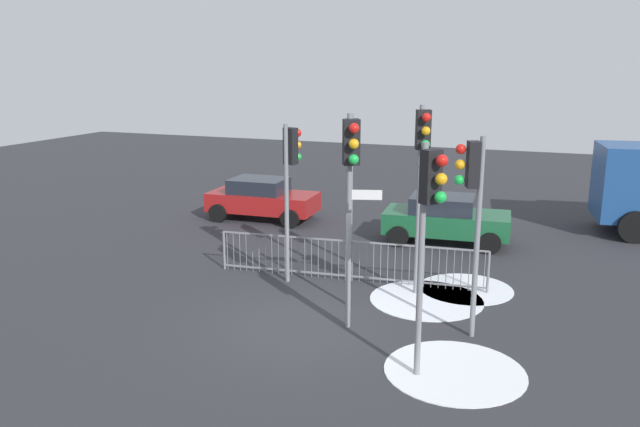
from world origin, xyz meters
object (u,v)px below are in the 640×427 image
at_px(traffic_light_rear_left, 351,175).
at_px(traffic_light_mid_left, 351,161).
at_px(traffic_light_mid_right, 422,159).
at_px(traffic_light_foreground_left, 429,210).
at_px(car_red_trailing, 262,198).
at_px(direction_sign_post, 351,236).
at_px(car_green_mid, 445,218).
at_px(traffic_light_rear_right, 472,192).
at_px(traffic_light_foreground_right, 290,167).

distance_m(traffic_light_rear_left, traffic_light_mid_left, 2.95).
distance_m(traffic_light_mid_left, traffic_light_mid_right, 1.84).
relative_size(traffic_light_foreground_left, car_red_trailing, 1.08).
height_order(traffic_light_mid_right, direction_sign_post, traffic_light_mid_right).
height_order(traffic_light_mid_right, car_green_mid, traffic_light_mid_right).
distance_m(traffic_light_mid_left, traffic_light_rear_right, 3.94).
height_order(traffic_light_mid_left, traffic_light_rear_right, traffic_light_mid_left).
xyz_separation_m(traffic_light_rear_left, direction_sign_post, (-0.41, 1.33, -1.63)).
height_order(traffic_light_rear_right, traffic_light_foreground_right, traffic_light_rear_right).
relative_size(traffic_light_foreground_right, car_red_trailing, 1.04).
xyz_separation_m(traffic_light_mid_right, traffic_light_foreground_right, (-3.27, -0.04, -0.38)).
distance_m(traffic_light_foreground_left, car_red_trailing, 12.57).
bearing_deg(car_green_mid, traffic_light_rear_left, -100.04).
xyz_separation_m(traffic_light_rear_right, traffic_light_foreground_right, (-4.69, 1.92, -0.07)).
height_order(traffic_light_rear_left, traffic_light_foreground_left, traffic_light_rear_left).
height_order(traffic_light_rear_right, direction_sign_post, traffic_light_rear_right).
relative_size(traffic_light_rear_right, direction_sign_post, 1.39).
height_order(traffic_light_rear_left, traffic_light_rear_right, traffic_light_rear_left).
distance_m(traffic_light_mid_left, car_red_trailing, 7.63).
distance_m(traffic_light_rear_right, car_green_mid, 7.37).
bearing_deg(car_red_trailing, traffic_light_rear_left, -56.30).
distance_m(traffic_light_foreground_right, car_green_mid, 6.19).
bearing_deg(car_red_trailing, traffic_light_foreground_right, -60.26).
bearing_deg(traffic_light_foreground_left, traffic_light_mid_right, -128.84).
height_order(traffic_light_foreground_right, direction_sign_post, traffic_light_foreground_right).
xyz_separation_m(traffic_light_rear_left, traffic_light_foreground_left, (1.88, -1.54, -0.22)).
xyz_separation_m(traffic_light_foreground_left, car_green_mid, (-1.18, 8.90, -2.31)).
xyz_separation_m(traffic_light_mid_left, car_green_mid, (1.60, 4.55, -2.35)).
height_order(traffic_light_mid_left, traffic_light_mid_right, traffic_light_mid_right).
height_order(direction_sign_post, car_red_trailing, direction_sign_post).
height_order(traffic_light_rear_left, car_green_mid, traffic_light_rear_left).
height_order(traffic_light_mid_right, traffic_light_foreground_right, traffic_light_mid_right).
height_order(traffic_light_mid_left, car_green_mid, traffic_light_mid_left).
height_order(direction_sign_post, car_green_mid, direction_sign_post).
bearing_deg(car_green_mid, direction_sign_post, -105.06).
relative_size(traffic_light_rear_left, traffic_light_mid_right, 0.99).
relative_size(traffic_light_foreground_left, traffic_light_rear_right, 1.02).
bearing_deg(car_green_mid, traffic_light_mid_right, -92.24).
relative_size(traffic_light_rear_right, traffic_light_mid_right, 0.91).
bearing_deg(traffic_light_rear_left, car_green_mid, -124.69).
bearing_deg(traffic_light_rear_left, traffic_light_mid_right, -139.21).
bearing_deg(traffic_light_mid_right, traffic_light_rear_left, 44.56).
xyz_separation_m(traffic_light_mid_right, car_green_mid, (-0.20, 4.88, -2.56)).
relative_size(traffic_light_rear_right, car_red_trailing, 1.06).
distance_m(traffic_light_mid_left, car_green_mid, 5.37).
bearing_deg(traffic_light_foreground_right, traffic_light_foreground_left, -22.88).
xyz_separation_m(traffic_light_foreground_right, direction_sign_post, (1.96, -1.11, -1.28)).
bearing_deg(direction_sign_post, car_green_mid, 63.61).
distance_m(traffic_light_rear_left, traffic_light_mid_right, 2.64).
height_order(traffic_light_foreground_right, car_green_mid, traffic_light_foreground_right).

